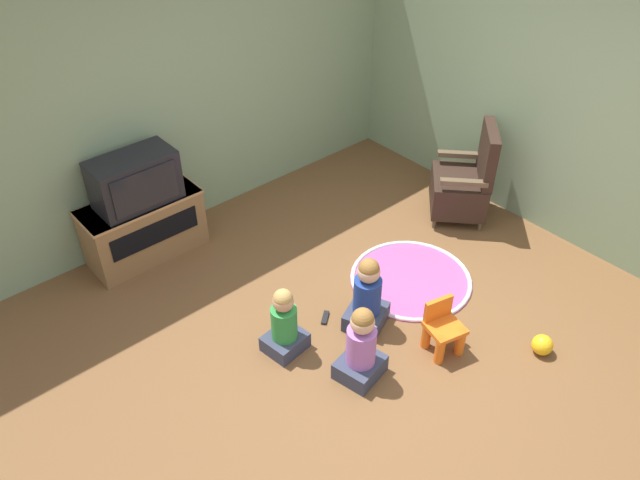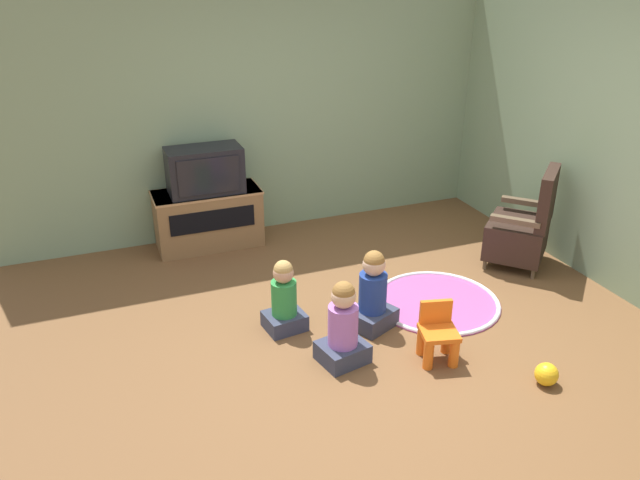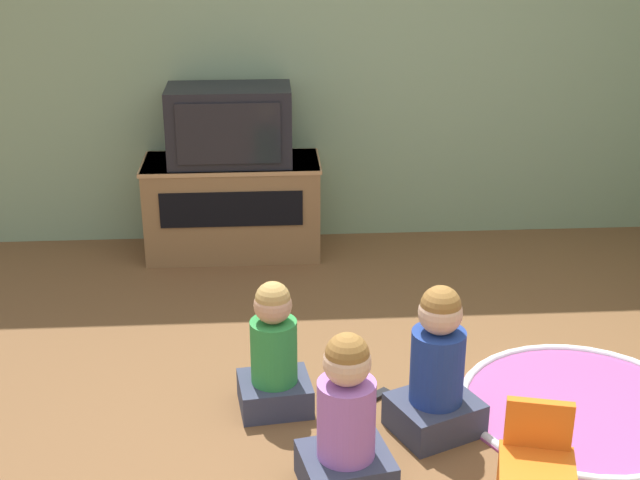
{
  "view_description": "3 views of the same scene",
  "coord_description": "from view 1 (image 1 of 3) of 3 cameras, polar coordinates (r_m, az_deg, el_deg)",
  "views": [
    {
      "loc": [
        -2.64,
        -2.31,
        3.67
      ],
      "look_at": [
        -0.12,
        0.59,
        0.7
      ],
      "focal_mm": 35.0,
      "sensor_mm": 36.0,
      "label": 1
    },
    {
      "loc": [
        -1.93,
        -3.66,
        2.75
      ],
      "look_at": [
        -0.31,
        0.48,
        0.69
      ],
      "focal_mm": 35.0,
      "sensor_mm": 36.0,
      "label": 2
    },
    {
      "loc": [
        -0.66,
        -2.96,
        2.17
      ],
      "look_at": [
        -0.44,
        0.5,
        0.75
      ],
      "focal_mm": 50.0,
      "sensor_mm": 36.0,
      "label": 3
    }
  ],
  "objects": [
    {
      "name": "toy_ball",
      "position": [
        5.17,
        19.66,
        -9.02
      ],
      "size": [
        0.16,
        0.16,
        0.16
      ],
      "color": "yellow",
      "rests_on": "ground_plane"
    },
    {
      "name": "tv_cabinet",
      "position": [
        5.87,
        -15.81,
        1.16
      ],
      "size": [
        1.06,
        0.47,
        0.59
      ],
      "color": "brown",
      "rests_on": "ground_plane"
    },
    {
      "name": "wall_back",
      "position": [
        5.83,
        -14.11,
        12.52
      ],
      "size": [
        5.37,
        0.12,
        2.58
      ],
      "color": "gray",
      "rests_on": "ground_plane"
    },
    {
      "name": "yellow_kid_chair",
      "position": [
        4.93,
        11.17,
        -8.12
      ],
      "size": [
        0.32,
        0.31,
        0.44
      ],
      "rotation": [
        0.0,
        0.0,
        -0.25
      ],
      "color": "orange",
      "rests_on": "ground_plane"
    },
    {
      "name": "wall_right",
      "position": [
        5.87,
        24.25,
        10.49
      ],
      "size": [
        0.12,
        5.54,
        2.58
      ],
      "color": "gray",
      "rests_on": "ground_plane"
    },
    {
      "name": "black_armchair",
      "position": [
        6.3,
        13.06,
        5.06
      ],
      "size": [
        0.79,
        0.79,
        0.97
      ],
      "rotation": [
        0.0,
        0.0,
        3.89
      ],
      "color": "brown",
      "rests_on": "ground_plane"
    },
    {
      "name": "child_watching_center",
      "position": [
        4.6,
        3.77,
        -9.8
      ],
      "size": [
        0.39,
        0.36,
        0.66
      ],
      "rotation": [
        0.0,
        0.0,
        0.21
      ],
      "color": "#33384C",
      "rests_on": "ground_plane"
    },
    {
      "name": "ground_plane",
      "position": [
        5.08,
        5.47,
        -8.78
      ],
      "size": [
        30.0,
        30.0,
        0.0
      ],
      "primitive_type": "plane",
      "color": "brown"
    },
    {
      "name": "child_watching_right",
      "position": [
        4.97,
        4.33,
        -5.23
      ],
      "size": [
        0.43,
        0.41,
        0.67
      ],
      "rotation": [
        0.0,
        0.0,
        0.42
      ],
      "color": "#33384C",
      "rests_on": "ground_plane"
    },
    {
      "name": "remote_control",
      "position": [
        5.19,
        0.47,
        -7.11
      ],
      "size": [
        0.15,
        0.13,
        0.02
      ],
      "rotation": [
        0.0,
        0.0,
        0.66
      ],
      "color": "black",
      "rests_on": "ground_plane"
    },
    {
      "name": "child_watching_left",
      "position": [
        4.79,
        -3.29,
        -7.71
      ],
      "size": [
        0.34,
        0.31,
        0.6
      ],
      "rotation": [
        0.0,
        0.0,
        0.13
      ],
      "color": "#33384C",
      "rests_on": "ground_plane"
    },
    {
      "name": "play_mat",
      "position": [
        5.6,
        8.31,
        -3.53
      ],
      "size": [
        1.08,
        1.08,
        0.04
      ],
      "color": "#A54C8C",
      "rests_on": "ground_plane"
    },
    {
      "name": "television",
      "position": [
        5.58,
        -16.57,
        5.26
      ],
      "size": [
        0.72,
        0.39,
        0.45
      ],
      "color": "black",
      "rests_on": "tv_cabinet"
    }
  ]
}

